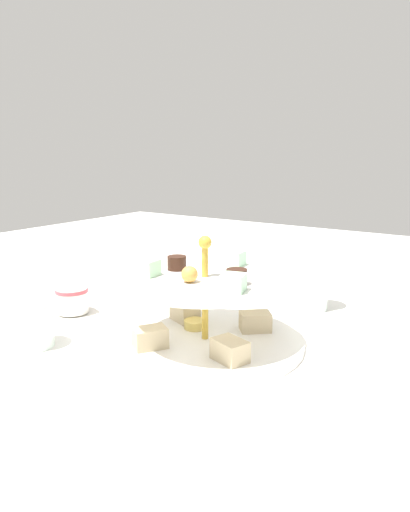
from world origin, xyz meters
The scene contains 6 objects.
ground_plane centered at (0.00, 0.00, 0.00)m, with size 2.40×2.40×0.00m, color white.
tiered_serving_stand centered at (0.00, 0.00, 0.05)m, with size 0.30×0.30×0.17m.
water_glass_tall_right centered at (-0.07, -0.26, 0.07)m, with size 0.07×0.07×0.13m, color silver.
water_glass_short_left centered at (0.21, 0.15, 0.03)m, with size 0.06×0.06×0.07m, color silver.
teacup_with_saucer centered at (0.28, 0.02, 0.02)m, with size 0.09×0.09×0.05m.
butter_knife_right centered at (0.24, -0.21, 0.00)m, with size 0.17×0.01×0.00m, color silver.
Camera 1 is at (-0.39, 0.58, 0.29)m, focal length 33.89 mm.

